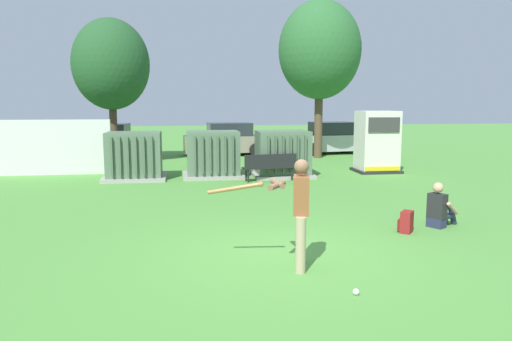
# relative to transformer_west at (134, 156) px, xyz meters

# --- Properties ---
(ground_plane) EXTENTS (96.00, 96.00, 0.00)m
(ground_plane) POSITION_rel_transformer_west_xyz_m (3.31, -9.00, -0.79)
(ground_plane) COLOR #51933D
(fence_panel) EXTENTS (4.80, 0.12, 2.00)m
(fence_panel) POSITION_rel_transformer_west_xyz_m (-3.38, 1.50, 0.21)
(fence_panel) COLOR silver
(fence_panel) RESTS_ON ground
(transformer_west) EXTENTS (2.10, 1.70, 1.62)m
(transformer_west) POSITION_rel_transformer_west_xyz_m (0.00, 0.00, 0.00)
(transformer_west) COLOR #9E9B93
(transformer_west) RESTS_ON ground
(transformer_mid_west) EXTENTS (2.10, 1.70, 1.62)m
(transformer_mid_west) POSITION_rel_transformer_west_xyz_m (2.68, 0.14, 0.00)
(transformer_mid_west) COLOR #9E9B93
(transformer_mid_west) RESTS_ON ground
(transformer_mid_east) EXTENTS (2.10, 1.70, 1.62)m
(transformer_mid_east) POSITION_rel_transformer_west_xyz_m (5.13, -0.13, 0.00)
(transformer_mid_east) COLOR #9E9B93
(transformer_mid_east) RESTS_ON ground
(generator_enclosure) EXTENTS (1.60, 1.40, 2.30)m
(generator_enclosure) POSITION_rel_transformer_west_xyz_m (8.89, 0.50, 0.35)
(generator_enclosure) COLOR #262626
(generator_enclosure) RESTS_ON ground
(park_bench) EXTENTS (1.84, 0.65, 0.92)m
(park_bench) POSITION_rel_transformer_west_xyz_m (4.51, -1.07, -0.25)
(park_bench) COLOR black
(park_bench) RESTS_ON ground
(batter) EXTENTS (1.61, 0.76, 1.74)m
(batter) POSITION_rel_transformer_west_xyz_m (3.44, -9.54, 0.19)
(batter) COLOR tan
(batter) RESTS_ON ground
(sports_ball) EXTENTS (0.09, 0.09, 0.09)m
(sports_ball) POSITION_rel_transformer_west_xyz_m (3.98, -10.74, -0.74)
(sports_ball) COLOR white
(sports_ball) RESTS_ON ground
(seated_spectator) EXTENTS (0.79, 0.68, 0.96)m
(seated_spectator) POSITION_rel_transformer_west_xyz_m (7.01, -7.48, -0.41)
(seated_spectator) COLOR #282D4C
(seated_spectator) RESTS_ON ground
(backpack) EXTENTS (0.37, 0.38, 0.44)m
(backpack) POSITION_rel_transformer_west_xyz_m (6.11, -7.82, -0.57)
(backpack) COLOR maroon
(backpack) RESTS_ON ground
(tree_left) EXTENTS (3.19, 3.19, 6.09)m
(tree_left) POSITION_rel_transformer_west_xyz_m (-1.28, 4.46, 3.39)
(tree_left) COLOR #4C3828
(tree_left) RESTS_ON ground
(tree_center_left) EXTENTS (3.82, 3.82, 7.30)m
(tree_center_left) POSITION_rel_transformer_west_xyz_m (7.99, 5.42, 4.22)
(tree_center_left) COLOR brown
(tree_center_left) RESTS_ON ground
(parked_car_leftmost) EXTENTS (4.34, 2.21, 1.62)m
(parked_car_leftmost) POSITION_rel_transformer_west_xyz_m (-2.13, 6.84, -0.04)
(parked_car_leftmost) COLOR maroon
(parked_car_leftmost) RESTS_ON ground
(parked_car_left_of_center) EXTENTS (4.32, 2.16, 1.62)m
(parked_car_left_of_center) POSITION_rel_transformer_west_xyz_m (3.82, 7.20, -0.04)
(parked_car_left_of_center) COLOR gray
(parked_car_left_of_center) RESTS_ON ground
(parked_car_right_of_center) EXTENTS (4.39, 2.34, 1.62)m
(parked_car_right_of_center) POSITION_rel_transformer_west_xyz_m (9.15, 7.22, -0.04)
(parked_car_right_of_center) COLOR #B2B2B7
(parked_car_right_of_center) RESTS_ON ground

